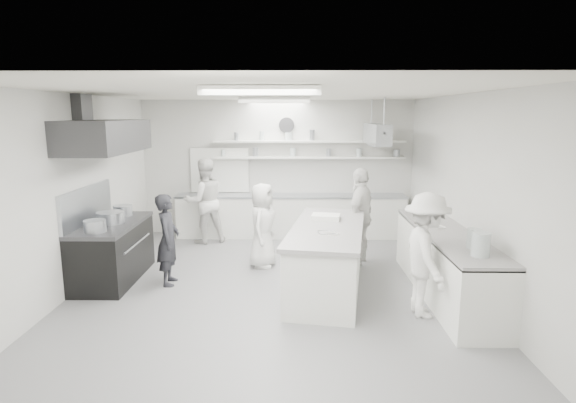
{
  "coord_description": "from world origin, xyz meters",
  "views": [
    {
      "loc": [
        0.36,
        -6.93,
        2.7
      ],
      "look_at": [
        0.27,
        0.6,
        1.28
      ],
      "focal_mm": 29.12,
      "sensor_mm": 36.0,
      "label": 1
    }
  ],
  "objects_px": {
    "right_counter": "(446,265)",
    "prep_island": "(327,259)",
    "cook_back": "(205,201)",
    "stove": "(113,253)",
    "back_counter": "(291,216)",
    "cook_stove": "(168,240)"
  },
  "relations": [
    {
      "from": "right_counter",
      "to": "prep_island",
      "type": "height_order",
      "value": "prep_island"
    },
    {
      "from": "prep_island",
      "to": "cook_back",
      "type": "height_order",
      "value": "cook_back"
    },
    {
      "from": "stove",
      "to": "back_counter",
      "type": "relative_size",
      "value": 0.36
    },
    {
      "from": "cook_back",
      "to": "stove",
      "type": "bearing_deg",
      "value": 38.83
    },
    {
      "from": "stove",
      "to": "cook_stove",
      "type": "xyz_separation_m",
      "value": [
        0.97,
        -0.19,
        0.28
      ]
    },
    {
      "from": "stove",
      "to": "prep_island",
      "type": "distance_m",
      "value": 3.5
    },
    {
      "from": "right_counter",
      "to": "cook_back",
      "type": "xyz_separation_m",
      "value": [
        -4.16,
        2.89,
        0.42
      ]
    },
    {
      "from": "back_counter",
      "to": "cook_stove",
      "type": "relative_size",
      "value": 3.41
    },
    {
      "from": "stove",
      "to": "prep_island",
      "type": "relative_size",
      "value": 0.69
    },
    {
      "from": "right_counter",
      "to": "cook_stove",
      "type": "bearing_deg",
      "value": 174.51
    },
    {
      "from": "right_counter",
      "to": "prep_island",
      "type": "distance_m",
      "value": 1.78
    },
    {
      "from": "stove",
      "to": "cook_back",
      "type": "height_order",
      "value": "cook_back"
    },
    {
      "from": "prep_island",
      "to": "cook_stove",
      "type": "height_order",
      "value": "cook_stove"
    },
    {
      "from": "right_counter",
      "to": "prep_island",
      "type": "xyz_separation_m",
      "value": [
        -1.77,
        0.21,
        0.01
      ]
    },
    {
      "from": "stove",
      "to": "cook_back",
      "type": "bearing_deg",
      "value": 64.64
    },
    {
      "from": "back_counter",
      "to": "prep_island",
      "type": "bearing_deg",
      "value": -79.65
    },
    {
      "from": "cook_stove",
      "to": "right_counter",
      "type": "bearing_deg",
      "value": -100.14
    },
    {
      "from": "back_counter",
      "to": "cook_stove",
      "type": "xyz_separation_m",
      "value": [
        -1.93,
        -2.99,
        0.27
      ]
    },
    {
      "from": "back_counter",
      "to": "right_counter",
      "type": "bearing_deg",
      "value": -55.35
    },
    {
      "from": "stove",
      "to": "cook_stove",
      "type": "relative_size",
      "value": 1.23
    },
    {
      "from": "right_counter",
      "to": "prep_island",
      "type": "relative_size",
      "value": 1.27
    },
    {
      "from": "right_counter",
      "to": "cook_stove",
      "type": "height_order",
      "value": "cook_stove"
    }
  ]
}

